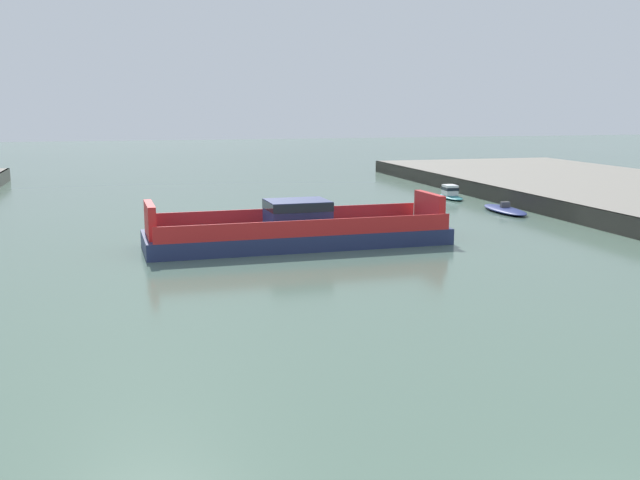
# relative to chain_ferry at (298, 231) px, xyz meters

# --- Properties ---
(chain_ferry) EXTENTS (21.18, 6.84, 3.30)m
(chain_ferry) POSITION_rel_chain_ferry_xyz_m (0.00, 0.00, 0.00)
(chain_ferry) COLOR navy
(chain_ferry) RESTS_ON ground
(moored_boat_near_right) EXTENTS (2.78, 7.49, 0.94)m
(moored_boat_near_right) POSITION_rel_chain_ferry_xyz_m (21.93, 10.78, -0.76)
(moored_boat_near_right) COLOR navy
(moored_boat_near_right) RESTS_ON ground
(moored_boat_mid_left) EXTENTS (2.10, 5.05, 1.41)m
(moored_boat_mid_left) POSITION_rel_chain_ferry_xyz_m (21.37, 21.24, -0.46)
(moored_boat_mid_left) COLOR #237075
(moored_boat_mid_left) RESTS_ON ground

